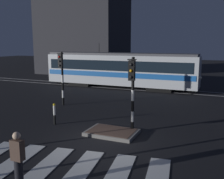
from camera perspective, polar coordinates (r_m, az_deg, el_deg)
ground_plane at (r=11.36m, az=-2.43°, el=-11.28°), size 120.00×120.00×0.00m
rail_near at (r=22.86m, az=11.27°, el=-0.53°), size 80.00×0.12×0.03m
rail_far at (r=24.24m, az=11.99°, el=0.05°), size 80.00×0.12×0.03m
traffic_island at (r=12.20m, az=-0.04°, el=-9.30°), size 2.27×1.56×0.18m
traffic_light_corner_far_left at (r=17.59m, az=-10.93°, el=4.10°), size 0.36×0.42×3.58m
traffic_light_median_centre at (r=11.91m, az=4.43°, el=1.29°), size 0.36×0.42×3.52m
tram at (r=24.56m, az=1.68°, el=4.46°), size 14.49×2.58×4.15m
pedestrian_waiting_at_kerb at (r=8.09m, az=-19.75°, el=-14.29°), size 0.36×0.24×1.71m
bollard_island_edge at (r=13.79m, az=-12.40°, el=-5.20°), size 0.12×0.12×1.11m
building_backdrop at (r=37.33m, az=-6.16°, el=11.67°), size 11.06×8.00×10.46m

